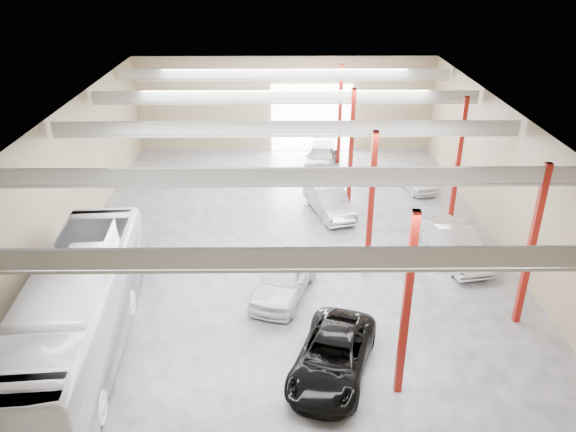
{
  "coord_description": "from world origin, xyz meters",
  "views": [
    {
      "loc": [
        -0.22,
        -25.08,
        14.11
      ],
      "look_at": [
        0.05,
        -0.4,
        2.2
      ],
      "focal_mm": 35.0,
      "sensor_mm": 36.0,
      "label": 1
    }
  ],
  "objects_px": {
    "coach_bus": "(76,316)",
    "car_right_near": "(455,244)",
    "black_sedan": "(333,356)",
    "car_right_far": "(415,178)",
    "car_row_c": "(321,157)",
    "car_row_b": "(329,201)",
    "car_row_a": "(284,277)"
  },
  "relations": [
    {
      "from": "black_sedan",
      "to": "car_right_far",
      "type": "xyz_separation_m",
      "value": [
        6.73,
        17.31,
        -0.07
      ]
    },
    {
      "from": "black_sedan",
      "to": "car_right_near",
      "type": "bearing_deg",
      "value": 68.28
    },
    {
      "from": "car_row_a",
      "to": "car_row_c",
      "type": "xyz_separation_m",
      "value": [
        2.64,
        15.87,
        -0.08
      ]
    },
    {
      "from": "black_sedan",
      "to": "car_right_near",
      "type": "xyz_separation_m",
      "value": [
        6.73,
        8.23,
        0.1
      ]
    },
    {
      "from": "black_sedan",
      "to": "car_row_c",
      "type": "relative_size",
      "value": 1.01
    },
    {
      "from": "car_row_a",
      "to": "car_row_b",
      "type": "bearing_deg",
      "value": 90.54
    },
    {
      "from": "coach_bus",
      "to": "car_right_far",
      "type": "xyz_separation_m",
      "value": [
        16.14,
        16.24,
        -1.14
      ]
    },
    {
      "from": "coach_bus",
      "to": "car_right_near",
      "type": "bearing_deg",
      "value": 19.52
    },
    {
      "from": "car_right_near",
      "to": "car_row_c",
      "type": "bearing_deg",
      "value": 104.04
    },
    {
      "from": "coach_bus",
      "to": "car_right_near",
      "type": "relative_size",
      "value": 2.56
    },
    {
      "from": "car_row_c",
      "to": "car_row_b",
      "type": "bearing_deg",
      "value": -82.48
    },
    {
      "from": "car_row_a",
      "to": "car_right_far",
      "type": "relative_size",
      "value": 1.25
    },
    {
      "from": "black_sedan",
      "to": "car_row_a",
      "type": "xyz_separation_m",
      "value": [
        -1.72,
        5.2,
        0.11
      ]
    },
    {
      "from": "car_row_b",
      "to": "car_row_c",
      "type": "xyz_separation_m",
      "value": [
        0.0,
        7.5,
        -0.02
      ]
    },
    {
      "from": "car_row_b",
      "to": "car_right_far",
      "type": "distance_m",
      "value": 6.9
    },
    {
      "from": "car_row_b",
      "to": "car_row_a",
      "type": "bearing_deg",
      "value": -123.79
    },
    {
      "from": "black_sedan",
      "to": "car_right_near",
      "type": "relative_size",
      "value": 1.05
    },
    {
      "from": "black_sedan",
      "to": "car_right_far",
      "type": "height_order",
      "value": "black_sedan"
    },
    {
      "from": "coach_bus",
      "to": "car_row_b",
      "type": "bearing_deg",
      "value": 46.0
    },
    {
      "from": "black_sedan",
      "to": "car_row_c",
      "type": "bearing_deg",
      "value": 105.01
    },
    {
      "from": "car_row_a",
      "to": "car_right_far",
      "type": "distance_m",
      "value": 14.77
    },
    {
      "from": "car_row_a",
      "to": "car_right_near",
      "type": "distance_m",
      "value": 8.97
    },
    {
      "from": "black_sedan",
      "to": "car_row_b",
      "type": "relative_size",
      "value": 1.12
    },
    {
      "from": "car_right_near",
      "to": "car_right_far",
      "type": "relative_size",
      "value": 1.28
    },
    {
      "from": "black_sedan",
      "to": "car_right_near",
      "type": "distance_m",
      "value": 10.63
    },
    {
      "from": "coach_bus",
      "to": "car_row_b",
      "type": "relative_size",
      "value": 2.72
    },
    {
      "from": "car_row_a",
      "to": "car_row_c",
      "type": "relative_size",
      "value": 0.94
    },
    {
      "from": "car_right_far",
      "to": "black_sedan",
      "type": "bearing_deg",
      "value": -124.2
    },
    {
      "from": "car_row_b",
      "to": "car_right_near",
      "type": "xyz_separation_m",
      "value": [
        5.8,
        -5.34,
        0.05
      ]
    },
    {
      "from": "car_row_b",
      "to": "car_right_near",
      "type": "bearing_deg",
      "value": -58.89
    },
    {
      "from": "car_right_far",
      "to": "coach_bus",
      "type": "bearing_deg",
      "value": -147.79
    },
    {
      "from": "black_sedan",
      "to": "car_row_c",
      "type": "xyz_separation_m",
      "value": [
        0.93,
        21.07,
        0.03
      ]
    }
  ]
}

